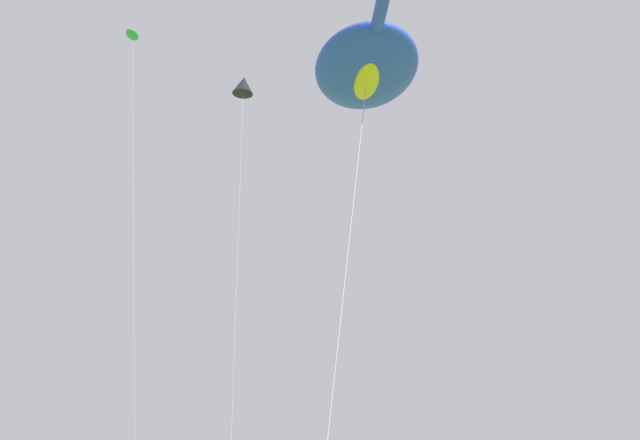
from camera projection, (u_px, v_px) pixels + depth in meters
name	position (u px, v px, depth m)	size (l,w,h in m)	color
big_show_kite	(367.00, 67.00, 20.95)	(7.24, 7.74, 13.08)	blue
small_kite_bird_shape	(243.00, 86.00, 39.49)	(2.74, 3.44, 22.13)	black
small_kite_box_yellow	(132.00, 42.00, 37.34)	(2.73, 1.13, 23.18)	green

